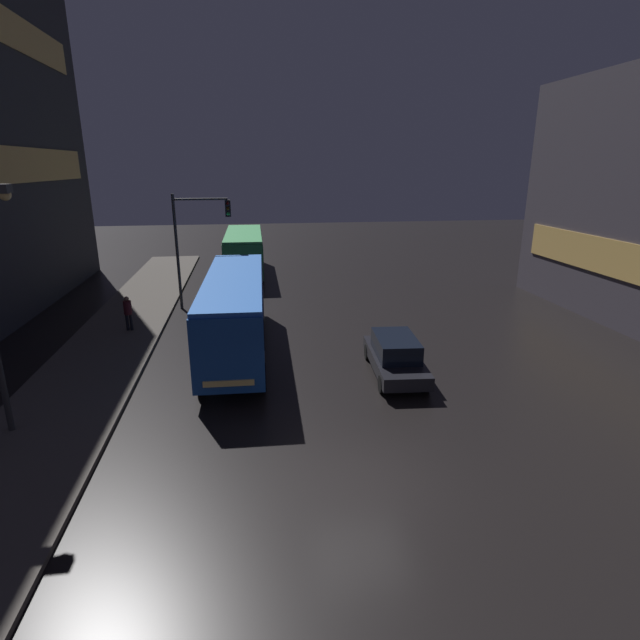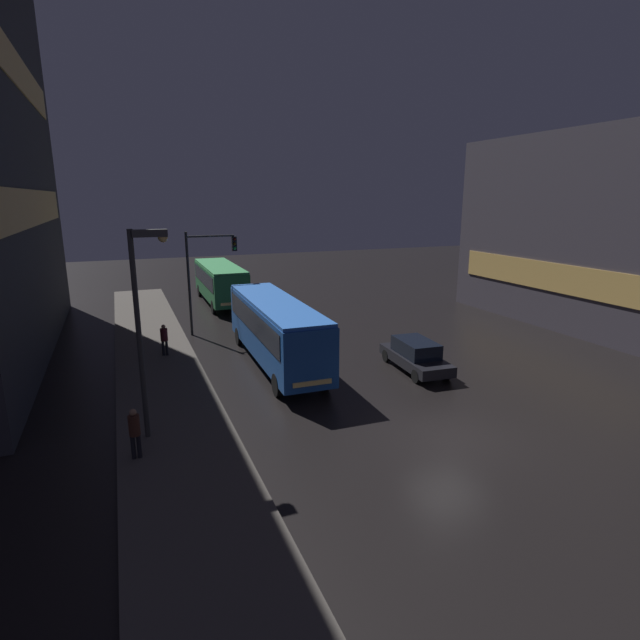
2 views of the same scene
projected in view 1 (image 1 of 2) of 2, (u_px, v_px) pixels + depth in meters
The scene contains 7 objects.
ground_plane at pixel (362, 480), 12.89m from camera, with size 120.00×120.00×0.00m, color black.
sidewalk_left at pixel (102, 356), 21.09m from camera, with size 4.00×48.00×0.15m.
bus_near at pixel (235, 306), 21.29m from camera, with size 2.73×11.17×3.31m.
bus_far at pixel (244, 249), 36.70m from camera, with size 2.78×10.09×3.11m.
car_taxi at pixel (395, 355), 19.23m from camera, with size 2.11×4.75×1.53m.
pedestrian_near at pixel (128, 310), 23.87m from camera, with size 0.46×0.46×1.68m.
traffic_light_main at pixel (195, 233), 27.21m from camera, with size 3.10×0.35×6.35m.
Camera 1 is at (-2.65, -10.81, 7.79)m, focal length 28.00 mm.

